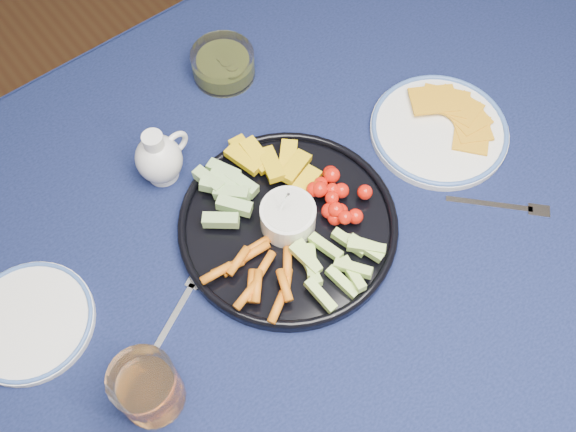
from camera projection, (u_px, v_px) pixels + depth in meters
dining_table at (262, 296)px, 1.01m from camera, size 1.67×1.07×0.75m
crudite_platter at (286, 223)px, 0.95m from camera, size 0.33×0.33×0.11m
creamer_pitcher at (159, 158)px, 0.98m from camera, size 0.09×0.07×0.10m
pickle_bowl at (223, 65)px, 1.09m from camera, size 0.11×0.11×0.05m
cheese_plate at (440, 129)px, 1.04m from camera, size 0.22×0.22×0.03m
juice_tumbler at (149, 389)px, 0.81m from camera, size 0.08×0.08×0.10m
fork_left at (180, 306)px, 0.91m from camera, size 0.14×0.08×0.00m
fork_right at (506, 207)px, 0.98m from camera, size 0.12×0.13×0.00m
side_plate_extra at (29, 322)px, 0.89m from camera, size 0.18×0.18×0.01m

